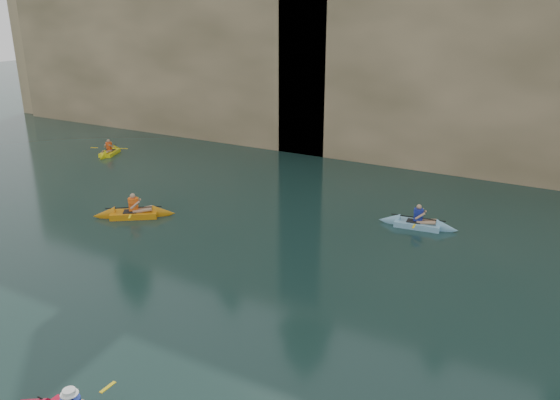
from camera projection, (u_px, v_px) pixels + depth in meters
The scene contains 8 objects.
cliff at pixel (488, 47), 33.65m from camera, with size 70.00×16.00×12.00m, color tan.
cliff_slab_west at pixel (161, 54), 37.27m from camera, with size 26.00×2.40×10.56m, color tan.
cliff_slab_center at pixel (502, 63), 26.75m from camera, with size 24.00×2.40×11.40m, color tan.
sea_cave_west at pixel (181, 106), 36.88m from camera, with size 4.50×1.00×4.00m, color black.
sea_cave_center at pixel (376, 134), 30.41m from camera, with size 3.50×1.00×3.20m, color black.
kayaker_orange at pixel (134, 213), 22.68m from camera, with size 3.17×2.61×1.28m.
kayaker_yellow at pixel (110, 152), 32.45m from camera, with size 2.12×2.84×1.15m.
kayaker_ltblue_mid at pixel (418, 224), 21.62m from camera, with size 3.19×2.34×1.19m.
Camera 1 is at (6.28, -6.65, 8.19)m, focal length 35.00 mm.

